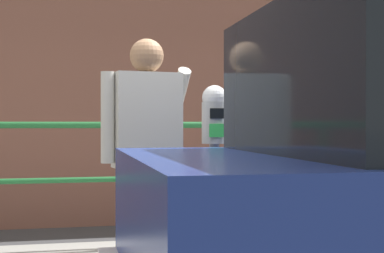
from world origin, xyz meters
The scene contains 4 objects.
parking_meter centered at (0.04, 0.50, 1.17)m, with size 0.18×0.19×1.40m.
pedestrian_at_meter centered at (-0.44, 0.47, 1.12)m, with size 0.62×0.57×1.70m.
background_railing centered at (0.00, 2.04, 0.96)m, with size 24.06×0.06×1.15m.
backdrop_wall centered at (0.00, 4.21, 1.96)m, with size 32.00×0.50×3.92m, color brown.
Camera 1 is at (-0.96, -3.38, 1.29)m, focal length 54.30 mm.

